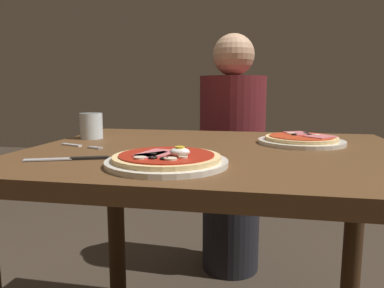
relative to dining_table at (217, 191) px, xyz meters
name	(u,v)px	position (x,y,z in m)	size (l,w,h in m)	color
dining_table	(217,191)	(0.00, 0.00, 0.00)	(1.07, 0.85, 0.75)	brown
pizza_foreground	(167,160)	(-0.08, -0.25, 0.14)	(0.27, 0.27, 0.05)	silver
pizza_across_left	(301,140)	(0.24, 0.14, 0.14)	(0.26, 0.26, 0.03)	silver
water_glass_near	(91,128)	(-0.45, 0.13, 0.16)	(0.08, 0.08, 0.09)	silver
fork	(78,146)	(-0.41, -0.04, 0.13)	(0.15, 0.07, 0.00)	silver
knife	(73,159)	(-0.32, -0.23, 0.13)	(0.19, 0.09, 0.01)	silver
diner_person	(232,161)	(-0.02, 0.76, -0.07)	(0.32, 0.32, 1.18)	black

